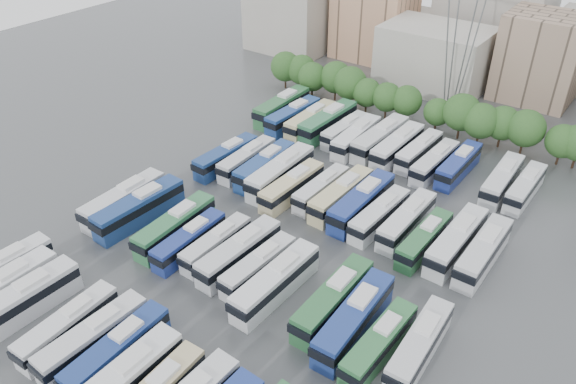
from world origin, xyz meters
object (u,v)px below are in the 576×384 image
Objects in this scene: bus_r1_s3 at (175,226)px; bus_r1_s10 at (333,299)px; bus_r1_s6 at (239,252)px; bus_r3_s8 at (419,151)px; bus_r2_s8 at (362,202)px; bus_r3_s7 at (397,146)px; bus_r3_s4 at (345,130)px; bus_r3_s13 at (525,187)px; bus_r0_s0 at (1,270)px; bus_r2_s11 at (424,239)px; bus_r2_s7 at (341,195)px; bus_r2_s9 at (379,215)px; bus_r0_s6 at (117,351)px; bus_r2_s3 at (265,166)px; bus_r1_s8 at (276,282)px; bus_r2_s2 at (247,159)px; bus_r0_s5 at (93,338)px; bus_r0_s2 at (21,302)px; bus_r2_s5 at (292,186)px; bus_r1_s1 at (139,208)px; bus_r2_s12 at (456,241)px; bus_r1_s13 at (420,345)px; bus_r2_s4 at (280,172)px; bus_r2_s1 at (226,156)px; bus_r1_s5 at (216,244)px; bus_r2_s10 at (407,220)px; bus_r1_s7 at (259,266)px; bus_r3_s2 at (311,120)px; bus_r1_s12 at (379,344)px; bus_r0_s7 at (121,384)px; bus_r0_s1 at (2,290)px; bus_r2_s13 at (483,252)px; bus_r1_s4 at (189,240)px; bus_r0_s4 at (68,325)px; bus_r3_s3 at (328,122)px; bus_r3_s9 at (435,162)px; bus_r3_s10 at (459,165)px; bus_r1_s0 at (124,200)px; bus_r1_s11 at (354,319)px; bus_r3_s1 at (293,116)px.

bus_r1_s3 is 0.99× the size of bus_r1_s10.
bus_r3_s8 is at bearing 82.05° from bus_r1_s6.
bus_r2_s8 reaches higher than bus_r3_s7.
bus_r3_s13 is (29.50, -0.19, 0.04)m from bus_r3_s4.
bus_r2_s11 is (36.53, 33.71, -0.11)m from bus_r0_s0.
bus_r2_s7 is 6.45m from bus_r2_s9.
bus_r2_s3 is at bearing 103.66° from bus_r0_s6.
bus_r1_s8 is 27.83m from bus_r2_s2.
bus_r1_s10 reaches higher than bus_r0_s5.
bus_r0_s2 reaches higher than bus_r3_s7.
bus_r2_s5 is (16.53, 33.70, 0.03)m from bus_r0_s0.
bus_r1_s1 is 40.58m from bus_r2_s12.
bus_r1_s13 is 24.54m from bus_r2_s8.
bus_r2_s1 is at bearing -176.41° from bus_r2_s4.
bus_r1_s5 is 17.74m from bus_r2_s4.
bus_r1_s7 is at bearing -118.26° from bus_r2_s10.
bus_r1_s1 is at bearing -95.80° from bus_r3_s2.
bus_r0_s7 is at bearing -130.38° from bus_r1_s12.
bus_r2_s9 is (12.87, 35.23, -0.07)m from bus_r0_s5.
bus_r0_s1 is 1.02× the size of bus_r2_s13.
bus_r2_s7 reaches higher than bus_r1_s7.
bus_r1_s6 reaches higher than bus_r2_s10.
bus_r0_s6 is at bearing -69.37° from bus_r1_s4.
bus_r2_s5 is at bearing 54.21° from bus_r1_s1.
bus_r3_s3 is (-3.43, 54.07, 0.34)m from bus_r0_s4.
bus_r1_s1 reaches higher than bus_r2_s13.
bus_r1_s12 is at bearing -37.83° from bus_r2_s4.
bus_r2_s7 is 1.12× the size of bus_r3_s4.
bus_r2_s13 reaches higher than bus_r1_s7.
bus_r3_s4 is 16.50m from bus_r3_s9.
bus_r3_s10 is (33.10, 53.19, 0.00)m from bus_r0_s0.
bus_r0_s5 is 0.95× the size of bus_r1_s3.
bus_r1_s5 is 0.82× the size of bus_r2_s12.
bus_r1_s4 is 0.86× the size of bus_r1_s8.
bus_r1_s0 is 0.96× the size of bus_r1_s1.
bus_r2_s2 reaches higher than bus_r3_s8.
bus_r2_s12 reaches higher than bus_r3_s2.
bus_r3_s4 is at bearing 87.25° from bus_r0_s4.
bus_r2_s12 is at bearing 66.56° from bus_r0_s7.
bus_r1_s11 is at bearing -68.50° from bus_r3_s7.
bus_r2_s12 reaches higher than bus_r2_s3.
bus_r3_s10 is at bearing 60.95° from bus_r0_s1.
bus_r1_s11 is at bearing -3.09° from bus_r1_s5.
bus_r1_s1 is 34.74m from bus_r3_s1.
bus_r0_s0 is 13.32m from bus_r0_s4.
bus_r2_s5 is 1.04× the size of bus_r2_s9.
bus_r3_s1 is at bearing 94.74° from bus_r0_s2.
bus_r3_s1 is at bearing 83.73° from bus_r1_s0.
bus_r3_s7 reaches higher than bus_r0_s4.
bus_r1_s11 reaches higher than bus_r2_s1.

